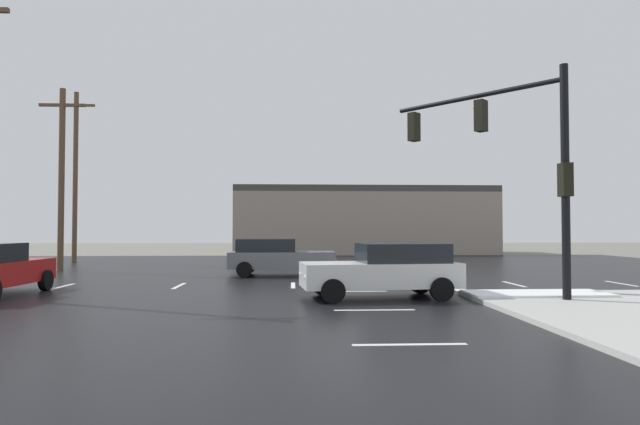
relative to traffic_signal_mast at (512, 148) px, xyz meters
The scene contains 10 objects.
ground_plane 7.33m from the traffic_signal_mast, 136.98° to the left, with size 120.00×120.00×0.00m, color slate.
road_asphalt 7.32m from the traffic_signal_mast, 136.98° to the left, with size 44.00×44.00×0.02m, color black.
snow_strip_curbside 4.25m from the traffic_signal_mast, ahead, with size 4.00×1.60×0.06m, color white.
lane_markings 5.95m from the traffic_signal_mast, 139.58° to the left, with size 36.15×36.15×0.01m.
traffic_signal_mast is the anchor object (origin of this frame).
strip_building_background 29.79m from the traffic_signal_mast, 90.94° to the left, with size 20.69×8.00×5.41m.
sedan_grey 11.24m from the traffic_signal_mast, 130.67° to the left, with size 4.55×2.03×1.58m.
sedan_white 5.06m from the traffic_signal_mast, behind, with size 4.66×2.38×1.58m.
utility_pole_far 20.70m from the traffic_signal_mast, 147.19° to the left, with size 2.20×0.28×8.79m.
utility_pole_distant 26.60m from the traffic_signal_mast, 137.06° to the left, with size 2.20×0.28×10.34m.
Camera 1 is at (-2.02, -19.33, 2.01)m, focal length 30.49 mm.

